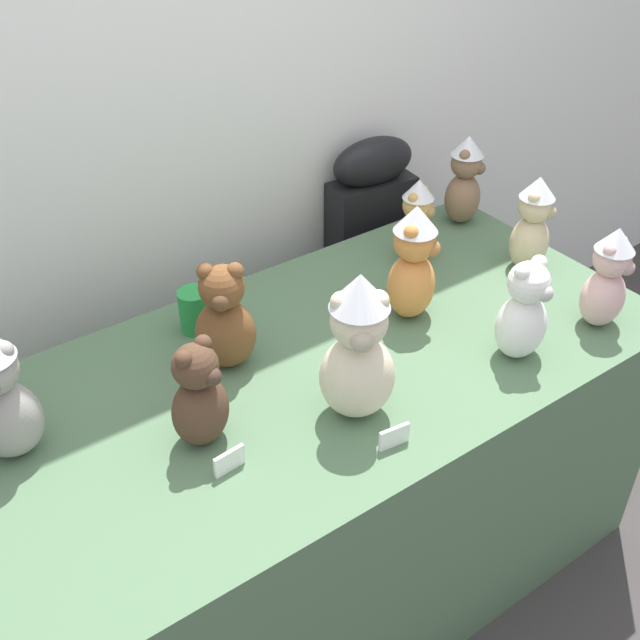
# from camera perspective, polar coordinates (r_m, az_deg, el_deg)

# --- Properties ---
(ground_plane) EXTENTS (10.00, 10.00, 0.00)m
(ground_plane) POSITION_cam_1_polar(r_m,az_deg,el_deg) (2.31, 3.89, -21.89)
(ground_plane) COLOR #3D3838
(wall_back) EXTENTS (7.00, 0.08, 2.60)m
(wall_back) POSITION_cam_1_polar(r_m,az_deg,el_deg) (2.12, -11.13, 17.34)
(wall_back) COLOR white
(wall_back) RESTS_ON ground_plane
(display_table) EXTENTS (1.71, 0.84, 0.80)m
(display_table) POSITION_cam_1_polar(r_m,az_deg,el_deg) (2.11, 0.00, -11.46)
(display_table) COLOR #4C6B4C
(display_table) RESTS_ON ground_plane
(instrument_case) EXTENTS (0.29, 0.15, 1.02)m
(instrument_case) POSITION_cam_1_polar(r_m,az_deg,el_deg) (2.65, 3.55, 3.07)
(instrument_case) COLOR black
(instrument_case) RESTS_ON ground_plane
(teddy_bear_cocoa) EXTENTS (0.16, 0.15, 0.25)m
(teddy_bear_cocoa) POSITION_cam_1_polar(r_m,az_deg,el_deg) (1.58, -8.88, -5.60)
(teddy_bear_cocoa) COLOR #4C3323
(teddy_bear_cocoa) RESTS_ON display_table
(teddy_bear_snow) EXTENTS (0.15, 0.13, 0.26)m
(teddy_bear_snow) POSITION_cam_1_polar(r_m,az_deg,el_deg) (1.85, 14.74, 0.54)
(teddy_bear_snow) COLOR white
(teddy_bear_snow) RESTS_ON display_table
(teddy_bear_chestnut) EXTENTS (0.18, 0.18, 0.28)m
(teddy_bear_chestnut) POSITION_cam_1_polar(r_m,az_deg,el_deg) (1.77, -7.05, 0.05)
(teddy_bear_chestnut) COLOR brown
(teddy_bear_chestnut) RESTS_ON display_table
(teddy_bear_cream) EXTENTS (0.21, 0.20, 0.36)m
(teddy_bear_cream) POSITION_cam_1_polar(r_m,az_deg,el_deg) (1.59, 2.82, -2.16)
(teddy_bear_cream) COLOR beige
(teddy_bear_cream) RESTS_ON display_table
(teddy_bear_honey) EXTENTS (0.14, 0.13, 0.25)m
(teddy_bear_honey) POSITION_cam_1_polar(r_m,az_deg,el_deg) (2.17, 7.12, 7.18)
(teddy_bear_honey) COLOR tan
(teddy_bear_honey) RESTS_ON display_table
(teddy_bear_blush) EXTENTS (0.14, 0.13, 0.27)m
(teddy_bear_blush) POSITION_cam_1_polar(r_m,az_deg,el_deg) (2.01, 20.40, 2.89)
(teddy_bear_blush) COLOR beige
(teddy_bear_blush) RESTS_ON display_table
(teddy_bear_sand) EXTENTS (0.16, 0.15, 0.27)m
(teddy_bear_sand) POSITION_cam_1_polar(r_m,az_deg,el_deg) (2.19, 15.36, 6.80)
(teddy_bear_sand) COLOR #CCB78E
(teddy_bear_sand) RESTS_ON display_table
(teddy_bear_mocha) EXTENTS (0.16, 0.15, 0.28)m
(teddy_bear_mocha) POSITION_cam_1_polar(r_m,az_deg,el_deg) (2.39, 10.59, 10.05)
(teddy_bear_mocha) COLOR #7F6047
(teddy_bear_mocha) RESTS_ON display_table
(teddy_bear_ginger) EXTENTS (0.18, 0.17, 0.31)m
(teddy_bear_ginger) POSITION_cam_1_polar(r_m,az_deg,el_deg) (1.92, 6.86, 4.15)
(teddy_bear_ginger) COLOR #D17F3D
(teddy_bear_ginger) RESTS_ON display_table
(party_cup_green) EXTENTS (0.08, 0.08, 0.11)m
(party_cup_green) POSITION_cam_1_polar(r_m,az_deg,el_deg) (1.93, -9.18, 0.70)
(party_cup_green) COLOR #238C3D
(party_cup_green) RESTS_ON display_table
(name_card_front_left) EXTENTS (0.07, 0.02, 0.05)m
(name_card_front_left) POSITION_cam_1_polar(r_m,az_deg,el_deg) (1.62, 5.47, -8.55)
(name_card_front_left) COLOR white
(name_card_front_left) RESTS_ON display_table
(name_card_front_middle) EXTENTS (0.07, 0.01, 0.05)m
(name_card_front_middle) POSITION_cam_1_polar(r_m,az_deg,el_deg) (1.58, -6.68, -10.26)
(name_card_front_middle) COLOR white
(name_card_front_middle) RESTS_ON display_table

